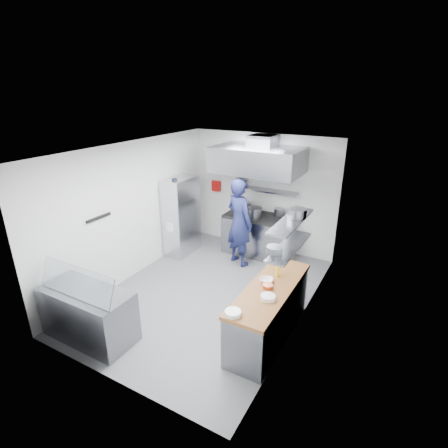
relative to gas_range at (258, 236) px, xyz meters
The scene contains 35 objects.
floor 2.15m from the gas_range, 92.73° to the right, with size 5.00×5.00×0.00m, color #555558.
ceiling 3.15m from the gas_range, 92.73° to the right, with size 5.00×5.00×0.00m, color silver.
wall_back 1.04m from the gas_range, 104.04° to the left, with size 3.60×0.02×2.80m, color white.
wall_front 4.70m from the gas_range, 91.25° to the right, with size 3.60×0.02×2.80m, color white.
wall_left 2.99m from the gas_range, 132.14° to the right, with size 5.00×0.02×2.80m, color white.
wall_right 2.86m from the gas_range, 51.01° to the right, with size 5.00×0.02×2.80m, color white.
gas_range is the anchor object (origin of this frame).
cooktop 0.48m from the gas_range, ahead, with size 1.57×0.78×0.06m, color black.
stock_pot_left 0.79m from the gas_range, 157.31° to the left, with size 0.30×0.30×0.20m, color slate.
stock_pot_mid 0.65m from the gas_range, 107.39° to the right, with size 0.33×0.33×0.24m, color slate.
stock_pot_right 0.76m from the gas_range, 34.66° to the left, with size 0.25×0.25×0.16m, color slate.
over_range_shelf 1.10m from the gas_range, 90.00° to the left, with size 1.60×0.30×0.04m, color gray.
shelf_pot_a 1.35m from the gas_range, 157.15° to the left, with size 0.25×0.25×0.18m, color slate.
extractor_hood 1.86m from the gas_range, 90.00° to the right, with size 1.90×1.15×0.55m, color gray.
hood_duct 2.23m from the gas_range, 90.00° to the left, with size 0.55×0.55×0.24m, color slate.
red_firebox 1.70m from the gas_range, 165.86° to the left, with size 0.22×0.10×0.26m, color #A50F0D.
chef 0.88m from the gas_range, 104.59° to the right, with size 0.72×0.47×1.98m, color #181E4A.
wire_rack 1.88m from the gas_range, 153.39° to the right, with size 0.50×0.90×1.85m, color silver.
rack_bin_a 2.05m from the gas_range, 143.93° to the right, with size 0.16×0.20×0.18m, color white.
rack_bin_b 1.96m from the gas_range, 156.94° to the right, with size 0.15×0.19×0.17m, color yellow.
rack_jar 2.34m from the gas_range, 145.80° to the right, with size 0.12×0.12×0.18m, color black.
knife_strip 3.70m from the gas_range, 122.01° to the right, with size 0.04×0.55×0.05m, color black.
prep_counter_base 3.03m from the gas_range, 62.93° to the right, with size 0.62×2.00×0.84m, color gray.
prep_counter_top 3.06m from the gas_range, 62.93° to the right, with size 0.65×2.04×0.06m, color #98612B.
plate_stack_a 3.82m from the gas_range, 71.52° to the right, with size 0.22×0.22×0.06m, color white.
plate_stack_b 3.39m from the gas_range, 63.99° to the right, with size 0.22×0.22×0.06m, color white.
copper_pan 3.09m from the gas_range, 63.71° to the right, with size 0.16×0.16×0.06m, color #BA5534.
squeeze_bottle 2.73m from the gas_range, 59.78° to the right, with size 0.06×0.06×0.18m, color yellow.
mixing_bowl 2.90m from the gas_range, 63.91° to the right, with size 0.21×0.21×0.05m, color white.
wall_shelf_lower 3.04m from the gas_range, 57.31° to the right, with size 0.30×1.30×0.04m, color gray.
wall_shelf_upper 3.21m from the gas_range, 57.31° to the right, with size 0.30×1.30×0.04m, color gray.
shelf_pot_c 3.29m from the gas_range, 62.54° to the right, with size 0.23×0.23×0.10m, color slate.
shelf_pot_d 3.17m from the gas_range, 55.18° to the right, with size 0.28×0.28×0.14m, color slate.
display_case 4.25m from the gas_range, 105.02° to the right, with size 1.50×0.70×0.85m, color gray.
display_glass 4.40m from the gas_range, 104.61° to the right, with size 1.47×0.02×0.45m, color silver.
Camera 1 is at (3.11, -4.99, 3.76)m, focal length 28.00 mm.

